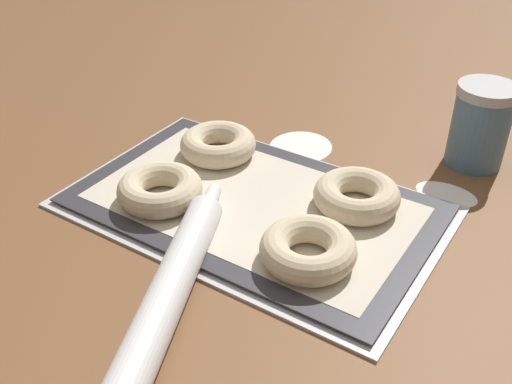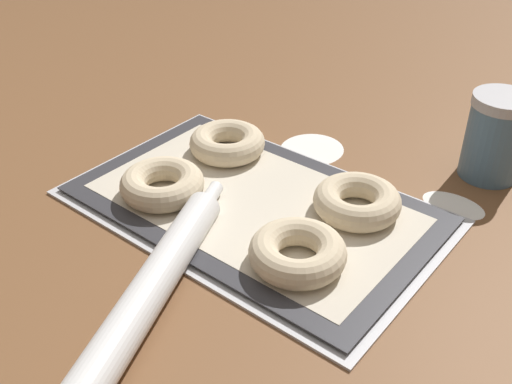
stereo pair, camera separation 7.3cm
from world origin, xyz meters
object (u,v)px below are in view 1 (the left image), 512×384
(baking_tray, at_px, (256,207))
(bagel_back_left, at_px, (218,144))
(bagel_front_right, at_px, (308,249))
(bagel_front_left, at_px, (160,189))
(flour_canister, at_px, (480,125))
(bagel_back_right, at_px, (357,195))
(rolling_pin, at_px, (166,298))

(baking_tray, height_order, bagel_back_left, bagel_back_left)
(bagel_front_right, distance_m, bagel_back_left, 0.30)
(bagel_front_left, distance_m, bagel_front_right, 0.25)
(bagel_front_right, bearing_deg, flour_canister, 74.99)
(bagel_front_left, height_order, bagel_back_left, same)
(bagel_back_right, bearing_deg, rolling_pin, -107.87)
(baking_tray, xyz_separation_m, bagel_front_left, (-0.12, -0.07, 0.03))
(baking_tray, xyz_separation_m, flour_canister, (0.23, 0.31, 0.06))
(baking_tray, bearing_deg, rolling_pin, -83.35)
(flour_canister, bearing_deg, bagel_front_left, -132.81)
(bagel_back_left, relative_size, rolling_pin, 0.28)
(baking_tray, relative_size, bagel_back_left, 4.32)
(bagel_front_right, height_order, bagel_back_left, same)
(baking_tray, distance_m, bagel_front_right, 0.15)
(bagel_front_left, bearing_deg, bagel_back_right, 29.81)
(bagel_front_right, distance_m, bagel_back_right, 0.14)
(bagel_back_left, height_order, rolling_pin, bagel_back_left)
(bagel_back_left, bearing_deg, bagel_front_left, -87.32)
(baking_tray, distance_m, bagel_front_left, 0.14)
(bagel_front_left, height_order, flour_canister, flour_canister)
(bagel_front_right, height_order, bagel_back_right, same)
(bagel_front_right, xyz_separation_m, flour_canister, (0.10, 0.38, 0.04))
(bagel_front_right, height_order, rolling_pin, bagel_front_right)
(bagel_front_right, xyz_separation_m, bagel_back_right, (-0.00, 0.14, 0.00))
(bagel_front_left, xyz_separation_m, bagel_back_left, (-0.01, 0.15, 0.00))
(baking_tray, height_order, bagel_front_left, bagel_front_left)
(baking_tray, distance_m, flour_canister, 0.39)
(rolling_pin, bearing_deg, flour_canister, 69.67)
(flour_canister, distance_m, rolling_pin, 0.58)
(bagel_front_left, relative_size, bagel_back_left, 1.00)
(baking_tray, xyz_separation_m, bagel_front_right, (0.13, -0.07, 0.03))
(bagel_back_right, xyz_separation_m, flour_canister, (0.10, 0.23, 0.04))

